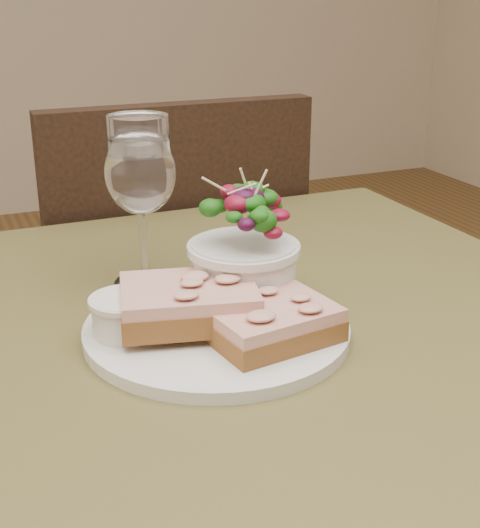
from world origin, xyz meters
name	(u,v)px	position (x,y,z in m)	size (l,w,h in m)	color
cafe_table	(233,418)	(0.00, 0.00, 0.65)	(0.80, 0.80, 0.75)	#4D4721
chair_far	(161,403)	(0.10, 0.61, 0.29)	(0.42, 0.42, 0.90)	black
dinner_plate	(217,329)	(-0.02, 0.00, 0.76)	(0.25, 0.25, 0.01)	silver
sandwich_front	(272,323)	(0.02, -0.05, 0.78)	(0.12, 0.10, 0.03)	#522D15
sandwich_back	(189,302)	(-0.04, 0.00, 0.79)	(0.15, 0.12, 0.03)	#522D15
ramekin	(126,313)	(-0.10, 0.01, 0.78)	(0.06, 0.06, 0.04)	silver
salad_bowl	(244,245)	(0.03, 0.04, 0.82)	(0.11, 0.11, 0.13)	silver
garnish	(125,301)	(-0.09, 0.06, 0.77)	(0.05, 0.04, 0.02)	#103C0B
wine_glass	(140,178)	(-0.05, 0.14, 0.87)	(0.08, 0.08, 0.18)	white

